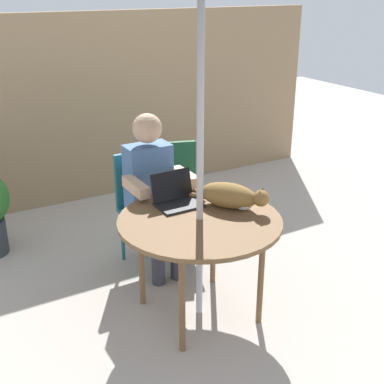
% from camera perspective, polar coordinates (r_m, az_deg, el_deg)
% --- Properties ---
extents(ground_plane, '(14.00, 14.00, 0.00)m').
position_cam_1_polar(ground_plane, '(3.69, 0.79, -13.11)').
color(ground_plane, '#ADA399').
extents(fence_back, '(5.56, 0.08, 1.88)m').
position_cam_1_polar(fence_back, '(5.34, -12.42, 8.81)').
color(fence_back, '#937756').
rests_on(fence_back, ground).
extents(patio_table, '(1.07, 1.07, 0.72)m').
position_cam_1_polar(patio_table, '(3.35, 0.85, -3.82)').
color(patio_table, brown).
rests_on(patio_table, ground).
extents(chair_occupied, '(0.40, 0.40, 0.91)m').
position_cam_1_polar(chair_occupied, '(4.10, -5.27, -0.78)').
color(chair_occupied, '#1E606B').
rests_on(chair_occupied, ground).
extents(chair_empty, '(0.51, 0.51, 0.91)m').
position_cam_1_polar(chair_empty, '(4.30, -1.98, 0.46)').
color(chair_empty, '#194C2D').
rests_on(chair_empty, ground).
extents(person_seated, '(0.48, 0.48, 1.25)m').
position_cam_1_polar(person_seated, '(3.90, -4.37, 0.70)').
color(person_seated, '#4C72A5').
rests_on(person_seated, ground).
extents(laptop, '(0.30, 0.25, 0.21)m').
position_cam_1_polar(laptop, '(3.53, -1.86, -0.33)').
color(laptop, black).
rests_on(laptop, patio_table).
extents(cat, '(0.39, 0.57, 0.17)m').
position_cam_1_polar(cat, '(3.47, 4.46, -0.46)').
color(cat, olive).
rests_on(cat, patio_table).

